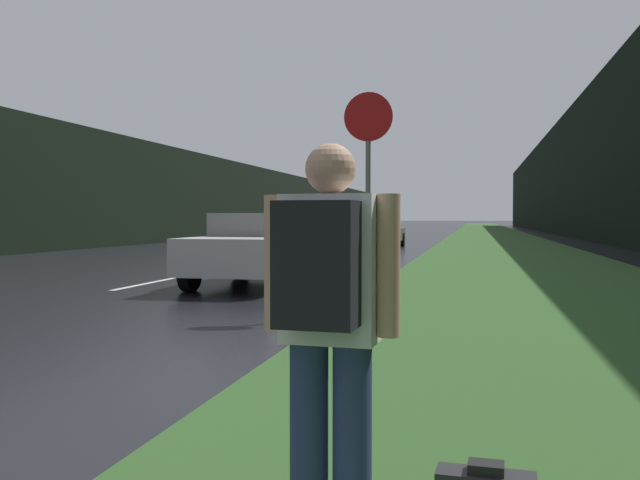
% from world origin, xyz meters
% --- Properties ---
extents(grass_verge, '(6.00, 240.00, 0.02)m').
position_xyz_m(grass_verge, '(7.53, 40.00, 0.01)').
color(grass_verge, '#2D5123').
rests_on(grass_verge, ground_plane).
extents(lane_stripe_c, '(0.12, 3.00, 0.01)m').
position_xyz_m(lane_stripe_c, '(0.00, 13.97, 0.00)').
color(lane_stripe_c, silver).
rests_on(lane_stripe_c, ground_plane).
extents(lane_stripe_d, '(0.12, 3.00, 0.01)m').
position_xyz_m(lane_stripe_d, '(0.00, 20.97, 0.00)').
color(lane_stripe_d, silver).
rests_on(lane_stripe_d, ground_plane).
extents(lane_stripe_e, '(0.12, 3.00, 0.01)m').
position_xyz_m(lane_stripe_e, '(0.00, 27.97, 0.00)').
color(lane_stripe_e, silver).
rests_on(lane_stripe_e, ground_plane).
extents(treeline_far_side, '(2.00, 140.00, 5.14)m').
position_xyz_m(treeline_far_side, '(-10.53, 50.00, 2.57)').
color(treeline_far_side, black).
rests_on(treeline_far_side, ground_plane).
extents(treeline_near_side, '(2.00, 140.00, 8.80)m').
position_xyz_m(treeline_near_side, '(13.53, 50.00, 4.40)').
color(treeline_near_side, black).
rests_on(treeline_near_side, ground_plane).
extents(stop_sign, '(0.66, 0.07, 2.99)m').
position_xyz_m(stop_sign, '(4.95, 10.54, 1.81)').
color(stop_sign, slate).
rests_on(stop_sign, ground_plane).
extents(hitchhiker_with_backpack, '(0.56, 0.41, 1.60)m').
position_xyz_m(hitchhiker_with_backpack, '(5.80, 4.10, 0.92)').
color(hitchhiker_with_backpack, navy).
rests_on(hitchhiker_with_backpack, ground_plane).
extents(car_passing_near, '(1.86, 4.27, 1.39)m').
position_xyz_m(car_passing_near, '(2.27, 14.01, 0.72)').
color(car_passing_near, '#BCBCBC').
rests_on(car_passing_near, ground_plane).
extents(car_passing_far, '(1.90, 4.20, 1.23)m').
position_xyz_m(car_passing_far, '(2.27, 31.18, 0.64)').
color(car_passing_far, '#4C514C').
rests_on(car_passing_far, ground_plane).
extents(car_oncoming, '(1.91, 4.39, 1.37)m').
position_xyz_m(car_oncoming, '(-2.27, 58.57, 0.71)').
color(car_oncoming, black).
rests_on(car_oncoming, ground_plane).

